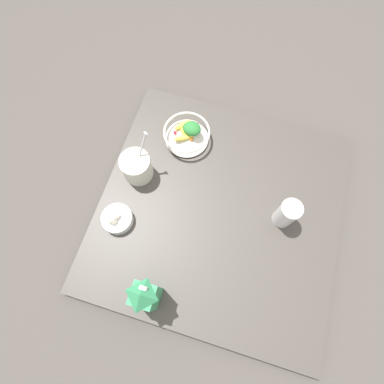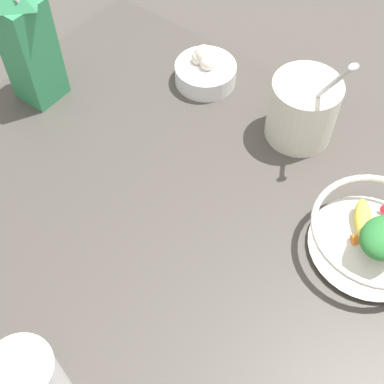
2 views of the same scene
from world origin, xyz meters
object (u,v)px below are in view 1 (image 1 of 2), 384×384
Objects in this scene: yogurt_tub at (137,166)px; garlic_bowl at (117,219)px; fruit_bowl at (187,134)px; drinking_cup at (287,214)px; milk_carton at (146,295)px.

yogurt_tub is 1.90× the size of garlic_bowl.
yogurt_tub is (0.14, 0.21, 0.02)m from fruit_bowl.
yogurt_tub is 0.61m from drinking_cup.
fruit_bowl is 1.67× the size of garlic_bowl.
fruit_bowl is at bearing -26.82° from drinking_cup.
yogurt_tub is at bearing 55.88° from fruit_bowl.
milk_carton is at bearing 46.74° from drinking_cup.
fruit_bowl reaches higher than garlic_bowl.
fruit_bowl is 0.87× the size of yogurt_tub.
fruit_bowl is at bearing -124.12° from yogurt_tub.
drinking_cup is at bearing 153.18° from fruit_bowl.
milk_carton is 1.09× the size of yogurt_tub.
yogurt_tub reaches higher than drinking_cup.
garlic_bowl is at bearing -46.46° from milk_carton.
milk_carton reaches higher than yogurt_tub.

